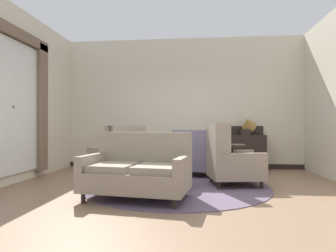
% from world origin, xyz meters
% --- Properties ---
extents(ground, '(8.53, 8.53, 0.00)m').
position_xyz_m(ground, '(0.00, 0.00, 0.00)').
color(ground, '#896B51').
extents(wall_back, '(6.26, 0.08, 3.34)m').
position_xyz_m(wall_back, '(0.00, 2.72, 1.67)').
color(wall_back, beige).
rests_on(wall_back, ground).
extents(wall_left, '(0.08, 3.80, 3.34)m').
position_xyz_m(wall_left, '(-3.05, 0.81, 1.67)').
color(wall_left, beige).
rests_on(wall_left, ground).
extents(baseboard_back, '(6.10, 0.03, 0.12)m').
position_xyz_m(baseboard_back, '(0.00, 2.66, 0.06)').
color(baseboard_back, black).
rests_on(baseboard_back, ground).
extents(area_rug, '(3.26, 3.26, 0.01)m').
position_xyz_m(area_rug, '(0.00, 0.30, 0.01)').
color(area_rug, '#5B4C60').
rests_on(area_rug, ground).
extents(window_with_curtains, '(0.12, 2.17, 2.75)m').
position_xyz_m(window_with_curtains, '(-2.95, 0.14, 1.58)').
color(window_with_curtains, silver).
extents(coffee_table, '(0.82, 0.82, 0.52)m').
position_xyz_m(coffee_table, '(-0.17, 0.16, 0.42)').
color(coffee_table, black).
rests_on(coffee_table, ground).
extents(porcelain_vase, '(0.16, 0.16, 0.39)m').
position_xyz_m(porcelain_vase, '(-0.14, 0.13, 0.69)').
color(porcelain_vase, '#384C93').
rests_on(porcelain_vase, coffee_table).
extents(settee, '(1.60, 1.07, 0.97)m').
position_xyz_m(settee, '(-0.50, -0.64, 0.40)').
color(settee, gray).
rests_on(settee, ground).
extents(armchair_back_corner, '(1.15, 1.15, 1.07)m').
position_xyz_m(armchair_back_corner, '(-1.17, 0.80, 0.45)').
color(armchair_back_corner, gray).
rests_on(armchair_back_corner, ground).
extents(armchair_near_sideboard, '(1.00, 0.90, 1.12)m').
position_xyz_m(armchair_near_sideboard, '(0.95, 0.44, 0.45)').
color(armchair_near_sideboard, gray).
rests_on(armchair_near_sideboard, ground).
extents(armchair_beside_settee, '(1.05, 1.05, 0.99)m').
position_xyz_m(armchair_beside_settee, '(0.36, 1.43, 0.42)').
color(armchair_beside_settee, slate).
rests_on(armchair_beside_settee, ground).
extents(side_table, '(0.50, 0.50, 0.74)m').
position_xyz_m(side_table, '(0.98, 0.44, 0.45)').
color(side_table, black).
rests_on(side_table, ground).
extents(sideboard, '(0.95, 0.42, 1.07)m').
position_xyz_m(sideboard, '(1.53, 2.42, 0.49)').
color(sideboard, black).
rests_on(sideboard, ground).
extents(gramophone, '(0.46, 0.53, 0.52)m').
position_xyz_m(gramophone, '(1.58, 2.33, 1.11)').
color(gramophone, black).
rests_on(gramophone, sideboard).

